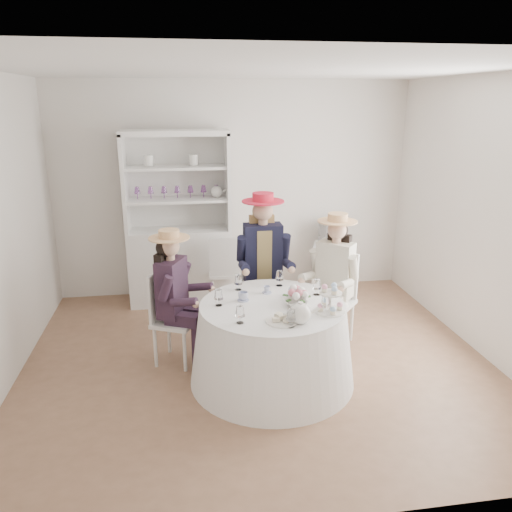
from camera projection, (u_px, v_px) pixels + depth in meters
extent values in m
plane|color=brown|center=(258.00, 361.00, 4.91)|extent=(4.50, 4.50, 0.00)
plane|color=white|center=(258.00, 69.00, 4.10)|extent=(4.50, 4.50, 0.00)
plane|color=silver|center=(234.00, 190.00, 6.39)|extent=(4.50, 0.00, 4.50)
plane|color=silver|center=(317.00, 319.00, 2.62)|extent=(4.50, 0.00, 4.50)
plane|color=silver|center=(487.00, 219.00, 4.83)|extent=(0.00, 4.50, 4.50)
cone|color=white|center=(272.00, 343.00, 4.49)|extent=(1.49, 1.49, 0.72)
cylinder|color=white|center=(273.00, 305.00, 4.38)|extent=(1.29, 1.29, 0.02)
cube|color=silver|center=(181.00, 265.00, 6.26)|extent=(1.29, 0.59, 0.94)
cube|color=silver|center=(177.00, 180.00, 6.14)|extent=(1.25, 0.17, 1.15)
cube|color=silver|center=(174.00, 133.00, 5.77)|extent=(1.29, 0.59, 0.06)
cube|color=silver|center=(125.00, 183.00, 5.86)|extent=(0.09, 0.47, 1.15)
cube|color=silver|center=(227.00, 181.00, 6.03)|extent=(0.09, 0.47, 1.15)
cube|color=silver|center=(178.00, 200.00, 6.01)|extent=(1.21, 0.53, 0.03)
cube|color=silver|center=(176.00, 167.00, 5.89)|extent=(1.21, 0.53, 0.03)
sphere|color=white|center=(216.00, 192.00, 6.05)|extent=(0.15, 0.15, 0.15)
cube|color=silver|center=(329.00, 269.00, 6.59)|extent=(0.53, 0.53, 0.65)
cylinder|color=black|center=(330.00, 233.00, 6.44)|extent=(0.34, 0.34, 0.31)
cube|color=silver|center=(175.00, 322.00, 4.78)|extent=(0.50, 0.50, 0.04)
cylinder|color=silver|center=(185.00, 351.00, 4.66)|extent=(0.03, 0.03, 0.42)
cylinder|color=silver|center=(197.00, 337.00, 4.94)|extent=(0.03, 0.03, 0.42)
cylinder|color=silver|center=(155.00, 347.00, 4.74)|extent=(0.03, 0.03, 0.42)
cylinder|color=silver|center=(169.00, 333.00, 5.02)|extent=(0.03, 0.03, 0.42)
cube|color=silver|center=(158.00, 295.00, 4.74)|extent=(0.17, 0.34, 0.47)
cube|color=black|center=(172.00, 287.00, 4.68)|extent=(0.31, 0.39, 0.55)
cube|color=black|center=(182.00, 319.00, 4.65)|extent=(0.34, 0.24, 0.11)
cylinder|color=black|center=(197.00, 348.00, 4.70)|extent=(0.09, 0.09, 0.43)
cylinder|color=black|center=(166.00, 288.00, 4.47)|extent=(0.18, 0.14, 0.26)
cube|color=black|center=(190.00, 312.00, 4.80)|extent=(0.34, 0.24, 0.11)
cylinder|color=black|center=(203.00, 340.00, 4.85)|extent=(0.09, 0.09, 0.43)
cylinder|color=black|center=(184.00, 274.00, 4.83)|extent=(0.18, 0.14, 0.26)
cylinder|color=#D8A889|center=(170.00, 258.00, 4.59)|extent=(0.08, 0.08, 0.08)
sphere|color=#D8A889|center=(170.00, 247.00, 4.56)|extent=(0.18, 0.18, 0.18)
sphere|color=black|center=(165.00, 248.00, 4.57)|extent=(0.18, 0.18, 0.18)
cube|color=black|center=(164.00, 270.00, 4.65)|extent=(0.16, 0.24, 0.36)
cylinder|color=tan|center=(169.00, 238.00, 4.53)|extent=(0.38, 0.38, 0.01)
cylinder|color=tan|center=(169.00, 234.00, 4.52)|extent=(0.19, 0.19, 0.08)
cube|color=silver|center=(263.00, 290.00, 5.37)|extent=(0.44, 0.44, 0.04)
cylinder|color=silver|center=(249.00, 319.00, 5.26)|extent=(0.04, 0.04, 0.48)
cylinder|color=silver|center=(282.00, 317.00, 5.31)|extent=(0.04, 0.04, 0.48)
cylinder|color=silver|center=(245.00, 306.00, 5.59)|extent=(0.04, 0.04, 0.48)
cylinder|color=silver|center=(276.00, 305.00, 5.64)|extent=(0.04, 0.04, 0.48)
cube|color=silver|center=(260.00, 258.00, 5.47)|extent=(0.42, 0.04, 0.55)
cube|color=black|center=(263.00, 254.00, 5.27)|extent=(0.40, 0.22, 0.64)
cube|color=tan|center=(263.00, 254.00, 5.27)|extent=(0.16, 0.24, 0.55)
cube|color=black|center=(256.00, 287.00, 5.21)|extent=(0.14, 0.37, 0.13)
cylinder|color=black|center=(258.00, 322.00, 5.16)|extent=(0.11, 0.11, 0.51)
cylinder|color=black|center=(242.00, 249.00, 5.17)|extent=(0.10, 0.19, 0.30)
cube|color=black|center=(274.00, 286.00, 5.24)|extent=(0.14, 0.37, 0.13)
cylinder|color=black|center=(277.00, 321.00, 5.19)|extent=(0.11, 0.11, 0.51)
cylinder|color=black|center=(285.00, 247.00, 5.24)|extent=(0.10, 0.19, 0.30)
cylinder|color=#D8A889|center=(263.00, 222.00, 5.17)|extent=(0.10, 0.10, 0.09)
sphere|color=#D8A889|center=(263.00, 211.00, 5.13)|extent=(0.21, 0.21, 0.21)
sphere|color=tan|center=(262.00, 211.00, 5.19)|extent=(0.21, 0.21, 0.21)
cube|color=tan|center=(262.00, 234.00, 5.30)|extent=(0.26, 0.09, 0.42)
cylinder|color=red|center=(263.00, 201.00, 5.10)|extent=(0.44, 0.44, 0.01)
cylinder|color=red|center=(263.00, 197.00, 5.09)|extent=(0.22, 0.22, 0.09)
cube|color=silver|center=(333.00, 303.00, 5.15)|extent=(0.56, 0.56, 0.04)
cylinder|color=silver|center=(311.00, 325.00, 5.17)|extent=(0.04, 0.04, 0.43)
cylinder|color=silver|center=(340.00, 333.00, 5.01)|extent=(0.04, 0.04, 0.43)
cylinder|color=silver|center=(324.00, 315.00, 5.43)|extent=(0.04, 0.04, 0.43)
cylinder|color=silver|center=(352.00, 321.00, 5.27)|extent=(0.04, 0.04, 0.43)
cube|color=silver|center=(341.00, 274.00, 5.22)|extent=(0.30, 0.27, 0.49)
cube|color=beige|center=(335.00, 269.00, 5.06)|extent=(0.40, 0.38, 0.57)
cube|color=beige|center=(320.00, 298.00, 5.08)|extent=(0.32, 0.34, 0.12)
cylinder|color=beige|center=(313.00, 330.00, 5.06)|extent=(0.10, 0.10, 0.45)
cylinder|color=beige|center=(315.00, 261.00, 5.11)|extent=(0.18, 0.19, 0.27)
cube|color=beige|center=(336.00, 302.00, 4.99)|extent=(0.32, 0.34, 0.12)
cylinder|color=beige|center=(329.00, 334.00, 4.97)|extent=(0.10, 0.10, 0.45)
cylinder|color=beige|center=(353.00, 268.00, 4.90)|extent=(0.18, 0.19, 0.27)
cylinder|color=#D8A889|center=(337.00, 240.00, 4.97)|extent=(0.09, 0.09, 0.08)
sphere|color=#D8A889|center=(337.00, 230.00, 4.94)|extent=(0.19, 0.19, 0.19)
sphere|color=black|center=(339.00, 230.00, 4.98)|extent=(0.19, 0.19, 0.19)
cube|color=black|center=(339.00, 252.00, 5.07)|extent=(0.23, 0.21, 0.37)
cylinder|color=tan|center=(337.00, 221.00, 4.91)|extent=(0.39, 0.39, 0.01)
cylinder|color=tan|center=(338.00, 217.00, 4.90)|extent=(0.20, 0.20, 0.08)
cube|color=silver|center=(224.00, 273.00, 6.13)|extent=(0.40, 0.40, 0.04)
cylinder|color=silver|center=(236.00, 285.00, 6.35)|extent=(0.03, 0.03, 0.41)
cylinder|color=silver|center=(212.00, 285.00, 6.32)|extent=(0.03, 0.03, 0.41)
cylinder|color=silver|center=(237.00, 293.00, 6.06)|extent=(0.03, 0.03, 0.41)
cylinder|color=silver|center=(213.00, 294.00, 6.04)|extent=(0.03, 0.03, 0.41)
cube|color=silver|center=(224.00, 257.00, 5.89)|extent=(0.36, 0.05, 0.47)
imported|color=white|center=(243.00, 297.00, 4.44)|extent=(0.10, 0.10, 0.07)
imported|color=white|center=(267.00, 290.00, 4.62)|extent=(0.06, 0.06, 0.06)
imported|color=white|center=(293.00, 292.00, 4.56)|extent=(0.09, 0.09, 0.07)
imported|color=white|center=(296.00, 304.00, 4.33)|extent=(0.21, 0.21, 0.05)
sphere|color=#CD6677|center=(303.00, 293.00, 4.40)|extent=(0.07, 0.07, 0.07)
sphere|color=white|center=(301.00, 291.00, 4.43)|extent=(0.07, 0.07, 0.07)
sphere|color=#CD6677|center=(297.00, 291.00, 4.45)|extent=(0.07, 0.07, 0.07)
sphere|color=white|center=(293.00, 291.00, 4.44)|extent=(0.07, 0.07, 0.07)
sphere|color=#CD6677|center=(290.00, 292.00, 4.42)|extent=(0.07, 0.07, 0.07)
sphere|color=white|center=(290.00, 293.00, 4.39)|extent=(0.07, 0.07, 0.07)
sphere|color=#CD6677|center=(292.00, 295.00, 4.36)|extent=(0.07, 0.07, 0.07)
sphere|color=white|center=(296.00, 296.00, 4.34)|extent=(0.07, 0.07, 0.07)
sphere|color=#CD6677|center=(300.00, 295.00, 4.35)|extent=(0.07, 0.07, 0.07)
sphere|color=white|center=(302.00, 294.00, 4.37)|extent=(0.07, 0.07, 0.07)
sphere|color=white|center=(300.00, 313.00, 3.99)|extent=(0.18, 0.18, 0.18)
cylinder|color=white|center=(313.00, 312.00, 4.01)|extent=(0.10, 0.03, 0.08)
cylinder|color=white|center=(300.00, 303.00, 3.97)|extent=(0.04, 0.04, 0.02)
cylinder|color=white|center=(282.00, 321.00, 4.03)|extent=(0.26, 0.26, 0.01)
cube|color=beige|center=(276.00, 320.00, 4.00)|extent=(0.06, 0.04, 0.03)
cube|color=beige|center=(282.00, 317.00, 4.02)|extent=(0.07, 0.05, 0.03)
cube|color=beige|center=(287.00, 317.00, 4.05)|extent=(0.07, 0.07, 0.03)
cube|color=beige|center=(278.00, 315.00, 4.06)|extent=(0.07, 0.07, 0.03)
cube|color=beige|center=(286.00, 320.00, 3.99)|extent=(0.07, 0.07, 0.03)
cylinder|color=white|center=(330.00, 311.00, 4.22)|extent=(0.25, 0.25, 0.01)
cylinder|color=white|center=(330.00, 302.00, 4.19)|extent=(0.02, 0.02, 0.17)
cylinder|color=white|center=(331.00, 293.00, 4.17)|extent=(0.19, 0.19, 0.01)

